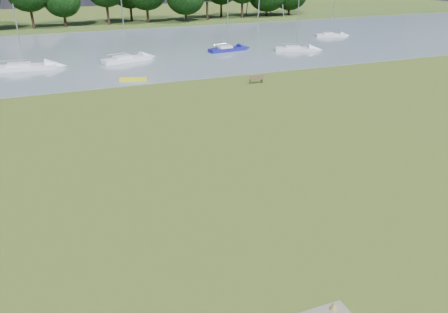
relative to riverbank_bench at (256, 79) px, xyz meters
name	(u,v)px	position (x,y,z in m)	size (l,w,h in m)	color
ground	(191,176)	(-13.08, -18.16, -0.47)	(220.00, 220.00, 0.00)	olive
river	(102,52)	(-13.08, 23.84, -0.47)	(220.00, 40.00, 0.10)	slate
far_bank	(82,25)	(-13.08, 53.84, -0.47)	(220.00, 20.00, 0.40)	#4C6626
riverbank_bench	(256,79)	(0.00, 0.00, 0.00)	(1.52, 0.53, 0.93)	brown
kayak	(133,79)	(-12.00, 5.84, -0.27)	(2.95, 0.69, 0.29)	yellow
sailboat_0	(227,48)	(3.68, 17.39, 0.04)	(5.77, 2.31, 7.31)	navy
sailboat_2	(330,34)	(24.70, 22.86, -0.01)	(5.25, 2.63, 6.99)	silver
sailboat_3	(23,66)	(-23.11, 15.73, 0.05)	(7.32, 2.65, 7.44)	silver
sailboat_4	(295,48)	(12.90, 14.14, 0.00)	(5.88, 3.82, 8.44)	silver
sailboat_6	(126,58)	(-10.99, 15.79, 0.07)	(6.55, 3.38, 9.28)	silver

